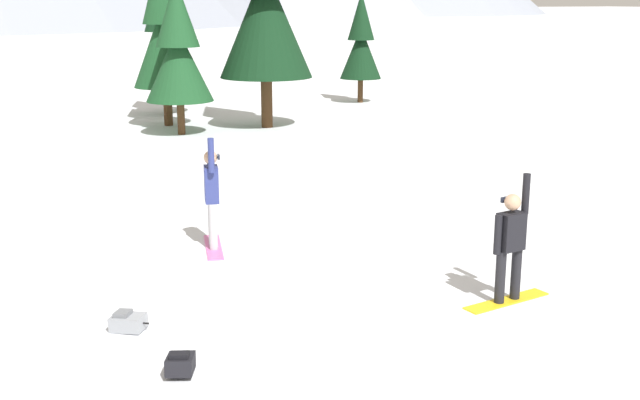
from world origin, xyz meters
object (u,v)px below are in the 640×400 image
object	(u,v)px
snowboarder_foreground	(510,244)
backpack_black	(180,363)
pine_tree_twin	(164,35)
pine_tree_leaning	(178,51)
pine_tree_short	(265,1)
pine_tree_young	(164,29)
snowboarder_midground	(212,195)
pine_tree_slender	(361,43)
backpack_grey	(128,322)

from	to	relation	value
snowboarder_foreground	backpack_black	size ratio (longest dim) A/B	3.48
pine_tree_twin	pine_tree_leaning	world-z (taller)	pine_tree_twin
pine_tree_short	pine_tree_twin	xyz separation A→B (m)	(-2.28, 4.98, -1.29)
backpack_black	pine_tree_young	distance (m)	20.05
snowboarder_foreground	pine_tree_young	world-z (taller)	pine_tree_young
snowboarder_midground	pine_tree_short	bearing A→B (deg)	64.59
snowboarder_foreground	pine_tree_young	size ratio (longest dim) A/B	0.31
pine_tree_slender	backpack_black	bearing A→B (deg)	-122.67
snowboarder_midground	pine_tree_leaning	size ratio (longest dim) A/B	0.41
snowboarder_foreground	pine_tree_short	xyz separation A→B (m)	(2.87, 17.06, 3.43)
snowboarder_midground	backpack_black	size ratio (longest dim) A/B	3.72
snowboarder_midground	pine_tree_young	bearing A→B (deg)	78.43
snowboarder_foreground	backpack_grey	distance (m)	5.55
backpack_black	pine_tree_short	distance (m)	19.47
backpack_grey	pine_tree_young	world-z (taller)	pine_tree_young
backpack_grey	pine_tree_short	xyz separation A→B (m)	(8.20, 15.72, 4.20)
backpack_black	pine_tree_twin	xyz separation A→B (m)	(5.62, 22.27, 2.89)
pine_tree_slender	snowboarder_foreground	bearing A→B (deg)	-112.67
pine_tree_twin	pine_tree_slender	xyz separation A→B (m)	(8.53, -0.21, -0.46)
snowboarder_foreground	pine_tree_young	bearing A→B (deg)	90.49
backpack_black	pine_tree_leaning	xyz separation A→B (m)	(4.76, 17.08, 2.62)
pine_tree_young	pine_tree_slender	xyz separation A→B (m)	(9.28, 2.88, -0.82)
backpack_grey	snowboarder_midground	bearing A→B (deg)	54.39
snowboarder_foreground	pine_tree_leaning	size ratio (longest dim) A/B	0.38
snowboarder_midground	backpack_black	world-z (taller)	snowboarder_midground
backpack_black	pine_tree_slender	world-z (taller)	pine_tree_slender
pine_tree_short	pine_tree_slender	world-z (taller)	pine_tree_short
pine_tree_short	pine_tree_leaning	size ratio (longest dim) A/B	1.57
pine_tree_twin	backpack_black	bearing A→B (deg)	-104.17
backpack_grey	pine_tree_slender	size ratio (longest dim) A/B	0.12
snowboarder_midground	snowboarder_foreground	bearing A→B (deg)	-54.45
snowboarder_midground	pine_tree_young	xyz separation A→B (m)	(2.98, 14.55, 2.41)
backpack_black	pine_tree_short	size ratio (longest dim) A/B	0.07
pine_tree_slender	pine_tree_twin	bearing A→B (deg)	178.60
backpack_grey	pine_tree_young	distance (m)	18.63
backpack_grey	pine_tree_short	world-z (taller)	pine_tree_short
backpack_black	backpack_grey	bearing A→B (deg)	100.52
snowboarder_midground	pine_tree_young	size ratio (longest dim) A/B	0.33
pine_tree_twin	snowboarder_foreground	bearing A→B (deg)	-91.54
snowboarder_midground	backpack_grey	world-z (taller)	snowboarder_midground
backpack_grey	backpack_black	bearing A→B (deg)	-79.48
snowboarder_foreground	pine_tree_short	world-z (taller)	pine_tree_short
pine_tree_young	pine_tree_slender	distance (m)	9.75
pine_tree_twin	pine_tree_leaning	xyz separation A→B (m)	(-0.86, -5.19, -0.28)
backpack_black	pine_tree_twin	bearing A→B (deg)	75.83
snowboarder_foreground	pine_tree_twin	distance (m)	22.15
snowboarder_midground	pine_tree_twin	xyz separation A→B (m)	(3.73, 17.64, 2.05)
pine_tree_slender	pine_tree_leaning	world-z (taller)	pine_tree_leaning
pine_tree_slender	pine_tree_short	bearing A→B (deg)	-142.63
pine_tree_young	pine_tree_slender	size ratio (longest dim) A/B	1.32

